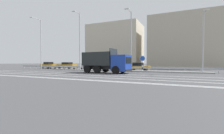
# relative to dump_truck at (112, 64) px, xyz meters

# --- Properties ---
(ground_plane) EXTENTS (320.00, 320.00, 0.00)m
(ground_plane) POSITION_rel_dump_truck_xyz_m (-0.93, 2.03, -1.28)
(ground_plane) COLOR #424244
(lane_strip_0) EXTENTS (50.71, 0.16, 0.01)m
(lane_strip_0) POSITION_rel_dump_truck_xyz_m (-0.93, -1.76, -1.28)
(lane_strip_0) COLOR silver
(lane_strip_0) RESTS_ON ground_plane
(lane_strip_1) EXTENTS (50.71, 0.16, 0.01)m
(lane_strip_1) POSITION_rel_dump_truck_xyz_m (-0.93, -4.24, -1.28)
(lane_strip_1) COLOR silver
(lane_strip_1) RESTS_ON ground_plane
(lane_strip_2) EXTENTS (50.71, 0.16, 0.01)m
(lane_strip_2) POSITION_rel_dump_truck_xyz_m (-0.93, -6.22, -1.28)
(lane_strip_2) COLOR silver
(lane_strip_2) RESTS_ON ground_plane
(lane_strip_3) EXTENTS (50.71, 0.16, 0.01)m
(lane_strip_3) POSITION_rel_dump_truck_xyz_m (-0.93, -8.64, -1.28)
(lane_strip_3) COLOR silver
(lane_strip_3) RESTS_ON ground_plane
(lane_strip_4) EXTENTS (50.71, 0.16, 0.01)m
(lane_strip_4) POSITION_rel_dump_truck_xyz_m (-0.93, -8.25, -1.28)
(lane_strip_4) COLOR silver
(lane_strip_4) RESTS_ON ground_plane
(median_island) EXTENTS (27.89, 1.10, 0.18)m
(median_island) POSITION_rel_dump_truck_xyz_m (-0.93, 4.47, -1.19)
(median_island) COLOR gray
(median_island) RESTS_ON ground_plane
(median_guardrail) EXTENTS (50.71, 0.09, 0.78)m
(median_guardrail) POSITION_rel_dump_truck_xyz_m (-0.93, 5.57, -0.71)
(median_guardrail) COLOR #9EA0A5
(median_guardrail) RESTS_ON ground_plane
(dump_truck) EXTENTS (7.12, 2.94, 3.42)m
(dump_truck) POSITION_rel_dump_truck_xyz_m (0.00, 0.00, 0.00)
(dump_truck) COLOR #19389E
(dump_truck) RESTS_ON ground_plane
(median_road_sign) EXTENTS (0.82, 0.16, 2.55)m
(median_road_sign) POSITION_rel_dump_truck_xyz_m (3.38, 4.47, 0.09)
(median_road_sign) COLOR white
(median_road_sign) RESTS_ON ground_plane
(street_lamp_0) EXTENTS (0.71, 2.56, 10.81)m
(street_lamp_0) POSITION_rel_dump_truck_xyz_m (-18.74, 4.19, 4.66)
(street_lamp_0) COLOR #ADADB2
(street_lamp_0) RESTS_ON ground_plane
(street_lamp_1) EXTENTS (0.71, 1.88, 10.89)m
(street_lamp_1) POSITION_rel_dump_truck_xyz_m (-8.61, 4.32, 4.62)
(street_lamp_1) COLOR #ADADB2
(street_lamp_1) RESTS_ON ground_plane
(street_lamp_2) EXTENTS (0.71, 2.33, 9.72)m
(street_lamp_2) POSITION_rel_dump_truck_xyz_m (1.53, 4.21, 4.09)
(street_lamp_2) COLOR #ADADB2
(street_lamp_2) RESTS_ON ground_plane
(street_lamp_3) EXTENTS (0.71, 2.05, 8.31)m
(street_lamp_3) POSITION_rel_dump_truck_xyz_m (11.68, 4.49, 3.33)
(street_lamp_3) COLOR #ADADB2
(street_lamp_3) RESTS_ON ground_plane
(parked_car_0) EXTENTS (4.18, 2.05, 1.60)m
(parked_car_0) POSITION_rel_dump_truck_xyz_m (-19.65, 7.25, -0.49)
(parked_car_0) COLOR #B27A14
(parked_car_0) RESTS_ON ground_plane
(parked_car_1) EXTENTS (4.53, 1.84, 1.53)m
(parked_car_1) POSITION_rel_dump_truck_xyz_m (-14.59, 7.68, -0.50)
(parked_car_1) COLOR #B27A14
(parked_car_1) RESTS_ON ground_plane
(parked_car_2) EXTENTS (4.02, 2.15, 1.32)m
(parked_car_2) POSITION_rel_dump_truck_xyz_m (-8.64, 7.32, -0.60)
(parked_car_2) COLOR silver
(parked_car_2) RESTS_ON ground_plane
(parked_car_3) EXTENTS (4.00, 2.06, 1.40)m
(parked_car_3) POSITION_rel_dump_truck_xyz_m (-3.27, 7.69, -0.56)
(parked_car_3) COLOR #A3A3A8
(parked_car_3) RESTS_ON ground_plane
(parked_car_4) EXTENTS (3.97, 2.14, 1.47)m
(parked_car_4) POSITION_rel_dump_truck_xyz_m (2.06, 7.31, -0.55)
(parked_car_4) COLOR #B27A14
(parked_car_4) RESTS_ON ground_plane
(background_building_0) EXTENTS (16.63, 10.75, 13.53)m
(background_building_0) POSITION_rel_dump_truck_xyz_m (-10.36, 26.43, 5.48)
(background_building_0) COLOR beige
(background_building_0) RESTS_ON ground_plane
(background_building_1) EXTENTS (20.09, 9.50, 13.86)m
(background_building_1) POSITION_rel_dump_truck_xyz_m (10.99, 25.35, 5.65)
(background_building_1) COLOR #B7AD99
(background_building_1) RESTS_ON ground_plane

